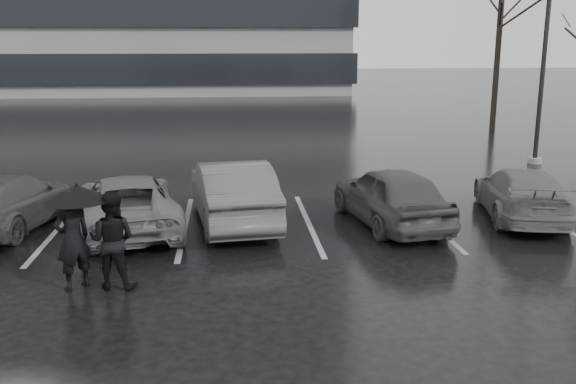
{
  "coord_description": "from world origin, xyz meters",
  "views": [
    {
      "loc": [
        -1.2,
        -11.51,
        4.11
      ],
      "look_at": [
        -0.01,
        1.0,
        1.1
      ],
      "focal_mm": 40.0,
      "sensor_mm": 36.0,
      "label": 1
    }
  ],
  "objects_px": {
    "car_west_a": "(233,192)",
    "car_east": "(521,193)",
    "car_west_c": "(9,202)",
    "tree_north": "(499,36)",
    "pedestrian_left": "(73,239)",
    "lamp_post": "(545,44)",
    "car_main": "(391,195)",
    "car_west_b": "(128,203)",
    "pedestrian_right": "(112,240)"
  },
  "relations": [
    {
      "from": "car_east",
      "to": "car_west_c",
      "type": "bearing_deg",
      "value": 11.0
    },
    {
      "from": "car_east",
      "to": "car_west_a",
      "type": "bearing_deg",
      "value": 10.68
    },
    {
      "from": "car_west_b",
      "to": "car_east",
      "type": "relative_size",
      "value": 1.08
    },
    {
      "from": "car_main",
      "to": "pedestrian_left",
      "type": "xyz_separation_m",
      "value": [
        -6.24,
        -3.25,
        0.19
      ]
    },
    {
      "from": "car_west_a",
      "to": "tree_north",
      "type": "xyz_separation_m",
      "value": [
        12.12,
        14.34,
        3.52
      ]
    },
    {
      "from": "car_main",
      "to": "car_west_a",
      "type": "height_order",
      "value": "car_west_a"
    },
    {
      "from": "car_main",
      "to": "tree_north",
      "type": "xyz_separation_m",
      "value": [
        8.57,
        14.78,
        3.57
      ]
    },
    {
      "from": "car_west_b",
      "to": "lamp_post",
      "type": "bearing_deg",
      "value": -163.39
    },
    {
      "from": "car_main",
      "to": "pedestrian_left",
      "type": "relative_size",
      "value": 2.29
    },
    {
      "from": "car_west_c",
      "to": "lamp_post",
      "type": "xyz_separation_m",
      "value": [
        15.21,
        6.26,
        3.33
      ]
    },
    {
      "from": "pedestrian_left",
      "to": "pedestrian_right",
      "type": "xyz_separation_m",
      "value": [
        0.64,
        -0.01,
        -0.04
      ]
    },
    {
      "from": "lamp_post",
      "to": "car_east",
      "type": "bearing_deg",
      "value": -118.5
    },
    {
      "from": "lamp_post",
      "to": "pedestrian_left",
      "type": "bearing_deg",
      "value": -142.29
    },
    {
      "from": "car_west_a",
      "to": "lamp_post",
      "type": "relative_size",
      "value": 0.51
    },
    {
      "from": "pedestrian_left",
      "to": "car_west_c",
      "type": "bearing_deg",
      "value": -99.93
    },
    {
      "from": "car_main",
      "to": "pedestrian_right",
      "type": "relative_size",
      "value": 2.39
    },
    {
      "from": "car_west_b",
      "to": "tree_north",
      "type": "distance_m",
      "value": 20.87
    },
    {
      "from": "car_main",
      "to": "car_west_b",
      "type": "relative_size",
      "value": 0.9
    },
    {
      "from": "car_main",
      "to": "car_east",
      "type": "xyz_separation_m",
      "value": [
        3.19,
        0.27,
        -0.08
      ]
    },
    {
      "from": "pedestrian_left",
      "to": "lamp_post",
      "type": "height_order",
      "value": "lamp_post"
    },
    {
      "from": "lamp_post",
      "to": "tree_north",
      "type": "height_order",
      "value": "lamp_post"
    },
    {
      "from": "car_east",
      "to": "car_west_b",
      "type": "bearing_deg",
      "value": 13.1
    },
    {
      "from": "car_west_c",
      "to": "tree_north",
      "type": "bearing_deg",
      "value": -129.04
    },
    {
      "from": "car_west_a",
      "to": "car_east",
      "type": "distance_m",
      "value": 6.75
    },
    {
      "from": "car_west_c",
      "to": "tree_north",
      "type": "xyz_separation_m",
      "value": [
        17.05,
        14.27,
        3.64
      ]
    },
    {
      "from": "car_main",
      "to": "car_west_c",
      "type": "height_order",
      "value": "car_main"
    },
    {
      "from": "car_west_a",
      "to": "car_west_c",
      "type": "xyz_separation_m",
      "value": [
        -4.93,
        0.06,
        -0.12
      ]
    },
    {
      "from": "tree_north",
      "to": "pedestrian_right",
      "type": "bearing_deg",
      "value": -128.14
    },
    {
      "from": "car_west_a",
      "to": "pedestrian_right",
      "type": "relative_size",
      "value": 2.66
    },
    {
      "from": "car_east",
      "to": "lamp_post",
      "type": "bearing_deg",
      "value": -106.31
    },
    {
      "from": "car_west_a",
      "to": "car_east",
      "type": "bearing_deg",
      "value": 170.91
    },
    {
      "from": "car_west_a",
      "to": "car_west_c",
      "type": "bearing_deg",
      "value": -8.32
    },
    {
      "from": "car_east",
      "to": "car_main",
      "type": "bearing_deg",
      "value": 16.98
    },
    {
      "from": "lamp_post",
      "to": "tree_north",
      "type": "bearing_deg",
      "value": 77.03
    },
    {
      "from": "car_main",
      "to": "lamp_post",
      "type": "distance_m",
      "value": 10.09
    },
    {
      "from": "car_west_a",
      "to": "car_east",
      "type": "relative_size",
      "value": 1.08
    },
    {
      "from": "car_west_a",
      "to": "pedestrian_left",
      "type": "height_order",
      "value": "pedestrian_left"
    },
    {
      "from": "car_west_c",
      "to": "lamp_post",
      "type": "distance_m",
      "value": 16.78
    },
    {
      "from": "car_west_b",
      "to": "car_west_c",
      "type": "xyz_separation_m",
      "value": [
        -2.64,
        0.39,
        -0.01
      ]
    },
    {
      "from": "pedestrian_left",
      "to": "tree_north",
      "type": "height_order",
      "value": "tree_north"
    },
    {
      "from": "car_main",
      "to": "car_west_a",
      "type": "relative_size",
      "value": 0.9
    },
    {
      "from": "car_main",
      "to": "car_west_a",
      "type": "xyz_separation_m",
      "value": [
        -3.55,
        0.45,
        0.05
      ]
    },
    {
      "from": "tree_north",
      "to": "pedestrian_left",
      "type": "bearing_deg",
      "value": -129.4
    },
    {
      "from": "lamp_post",
      "to": "car_west_b",
      "type": "bearing_deg",
      "value": -152.11
    },
    {
      "from": "car_main",
      "to": "car_west_c",
      "type": "relative_size",
      "value": 0.95
    },
    {
      "from": "pedestrian_right",
      "to": "tree_north",
      "type": "distance_m",
      "value": 23.19
    },
    {
      "from": "car_east",
      "to": "pedestrian_right",
      "type": "distance_m",
      "value": 9.48
    },
    {
      "from": "car_main",
      "to": "car_west_a",
      "type": "bearing_deg",
      "value": -17.12
    },
    {
      "from": "car_west_a",
      "to": "car_east",
      "type": "height_order",
      "value": "car_west_a"
    },
    {
      "from": "car_main",
      "to": "car_east",
      "type": "relative_size",
      "value": 0.97
    }
  ]
}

